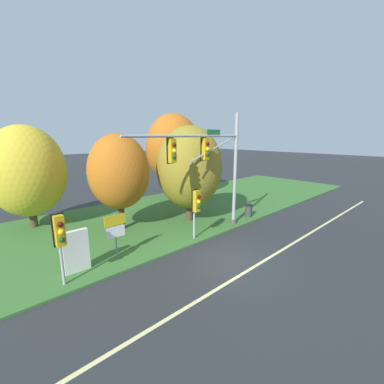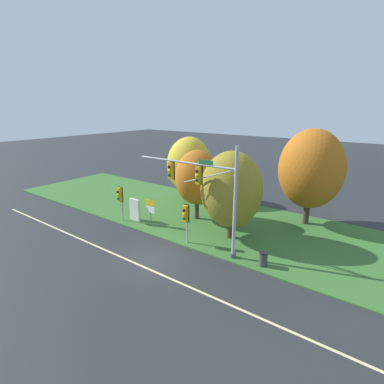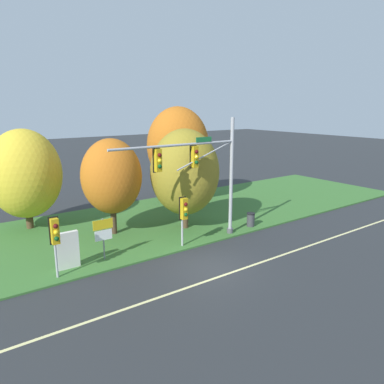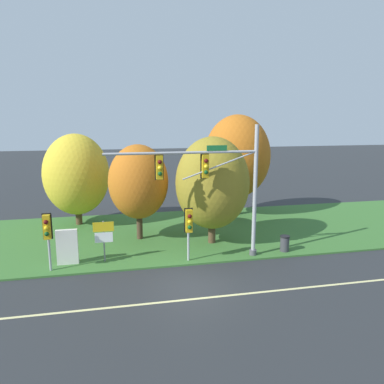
{
  "view_description": "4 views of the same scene",
  "coord_description": "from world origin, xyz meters",
  "px_view_note": "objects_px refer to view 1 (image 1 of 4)",
  "views": [
    {
      "loc": [
        -9.46,
        -7.23,
        6.04
      ],
      "look_at": [
        0.86,
        3.83,
        2.67
      ],
      "focal_mm": 24.0,
      "sensor_mm": 36.0,
      "label": 1
    },
    {
      "loc": [
        12.55,
        -12.73,
        9.71
      ],
      "look_at": [
        -0.24,
        4.33,
        3.54
      ],
      "focal_mm": 28.0,
      "sensor_mm": 36.0,
      "label": 2
    },
    {
      "loc": [
        -11.35,
        -13.96,
        8.15
      ],
      "look_at": [
        2.02,
        4.45,
        2.82
      ],
      "focal_mm": 35.0,
      "sensor_mm": 36.0,
      "label": 3
    },
    {
      "loc": [
        -3.58,
        -15.91,
        7.76
      ],
      "look_at": [
        0.64,
        3.69,
        3.77
      ],
      "focal_mm": 35.0,
      "sensor_mm": 36.0,
      "label": 4
    }
  ],
  "objects_px": {
    "tree_behind_signpost": "(189,168)",
    "pedestrian_signal_near_kerb": "(60,235)",
    "traffic_signal_mast": "(212,160)",
    "tree_mid_verge": "(173,149)",
    "route_sign_post": "(116,229)",
    "trash_bin": "(248,210)",
    "tree_nearest_road": "(27,172)",
    "pedestrian_signal_further_along": "(196,204)",
    "tree_left_of_mast": "(119,172)",
    "info_kiosk": "(76,251)"
  },
  "relations": [
    {
      "from": "pedestrian_signal_near_kerb",
      "to": "trash_bin",
      "type": "relative_size",
      "value": 3.26
    },
    {
      "from": "info_kiosk",
      "to": "trash_bin",
      "type": "xyz_separation_m",
      "value": [
        12.16,
        -0.6,
        -0.47
      ]
    },
    {
      "from": "tree_mid_verge",
      "to": "route_sign_post",
      "type": "bearing_deg",
      "value": -141.48
    },
    {
      "from": "traffic_signal_mast",
      "to": "info_kiosk",
      "type": "relative_size",
      "value": 4.36
    },
    {
      "from": "pedestrian_signal_further_along",
      "to": "tree_left_of_mast",
      "type": "height_order",
      "value": "tree_left_of_mast"
    },
    {
      "from": "traffic_signal_mast",
      "to": "tree_mid_verge",
      "type": "xyz_separation_m",
      "value": [
        4.23,
        8.91,
        0.21
      ]
    },
    {
      "from": "pedestrian_signal_further_along",
      "to": "tree_mid_verge",
      "type": "height_order",
      "value": "tree_mid_verge"
    },
    {
      "from": "tree_left_of_mast",
      "to": "trash_bin",
      "type": "height_order",
      "value": "tree_left_of_mast"
    },
    {
      "from": "traffic_signal_mast",
      "to": "tree_behind_signpost",
      "type": "distance_m",
      "value": 2.74
    },
    {
      "from": "info_kiosk",
      "to": "trash_bin",
      "type": "height_order",
      "value": "info_kiosk"
    },
    {
      "from": "tree_left_of_mast",
      "to": "trash_bin",
      "type": "xyz_separation_m",
      "value": [
        8.09,
        -4.12,
        -3.24
      ]
    },
    {
      "from": "tree_nearest_road",
      "to": "route_sign_post",
      "type": "bearing_deg",
      "value": -76.12
    },
    {
      "from": "pedestrian_signal_near_kerb",
      "to": "tree_mid_verge",
      "type": "bearing_deg",
      "value": 34.9
    },
    {
      "from": "pedestrian_signal_near_kerb",
      "to": "tree_behind_signpost",
      "type": "distance_m",
      "value": 9.7
    },
    {
      "from": "traffic_signal_mast",
      "to": "info_kiosk",
      "type": "height_order",
      "value": "traffic_signal_mast"
    },
    {
      "from": "pedestrian_signal_further_along",
      "to": "tree_behind_signpost",
      "type": "height_order",
      "value": "tree_behind_signpost"
    },
    {
      "from": "pedestrian_signal_further_along",
      "to": "tree_behind_signpost",
      "type": "relative_size",
      "value": 0.45
    },
    {
      "from": "route_sign_post",
      "to": "trash_bin",
      "type": "height_order",
      "value": "route_sign_post"
    },
    {
      "from": "tree_nearest_road",
      "to": "tree_mid_verge",
      "type": "bearing_deg",
      "value": 1.4
    },
    {
      "from": "tree_nearest_road",
      "to": "tree_behind_signpost",
      "type": "height_order",
      "value": "same"
    },
    {
      "from": "pedestrian_signal_further_along",
      "to": "tree_left_of_mast",
      "type": "bearing_deg",
      "value": 117.0
    },
    {
      "from": "tree_nearest_road",
      "to": "tree_behind_signpost",
      "type": "bearing_deg",
      "value": -35.49
    },
    {
      "from": "tree_behind_signpost",
      "to": "pedestrian_signal_near_kerb",
      "type": "bearing_deg",
      "value": -163.71
    },
    {
      "from": "tree_mid_verge",
      "to": "trash_bin",
      "type": "height_order",
      "value": "tree_mid_verge"
    },
    {
      "from": "traffic_signal_mast",
      "to": "pedestrian_signal_near_kerb",
      "type": "xyz_separation_m",
      "value": [
        -8.67,
        -0.1,
        -2.29
      ]
    },
    {
      "from": "pedestrian_signal_further_along",
      "to": "tree_nearest_road",
      "type": "height_order",
      "value": "tree_nearest_road"
    },
    {
      "from": "pedestrian_signal_near_kerb",
      "to": "trash_bin",
      "type": "xyz_separation_m",
      "value": [
        12.94,
        0.29,
        -1.72
      ]
    },
    {
      "from": "traffic_signal_mast",
      "to": "tree_nearest_road",
      "type": "height_order",
      "value": "traffic_signal_mast"
    },
    {
      "from": "traffic_signal_mast",
      "to": "tree_left_of_mast",
      "type": "relative_size",
      "value": 1.37
    },
    {
      "from": "tree_nearest_road",
      "to": "tree_mid_verge",
      "type": "distance_m",
      "value": 12.21
    },
    {
      "from": "pedestrian_signal_further_along",
      "to": "tree_mid_verge",
      "type": "relative_size",
      "value": 0.37
    },
    {
      "from": "route_sign_post",
      "to": "tree_mid_verge",
      "type": "relative_size",
      "value": 0.28
    },
    {
      "from": "tree_nearest_road",
      "to": "tree_behind_signpost",
      "type": "distance_m",
      "value": 10.37
    },
    {
      "from": "tree_left_of_mast",
      "to": "info_kiosk",
      "type": "distance_m",
      "value": 6.05
    },
    {
      "from": "tree_behind_signpost",
      "to": "trash_bin",
      "type": "distance_m",
      "value": 5.54
    },
    {
      "from": "pedestrian_signal_further_along",
      "to": "info_kiosk",
      "type": "relative_size",
      "value": 1.56
    },
    {
      "from": "pedestrian_signal_further_along",
      "to": "route_sign_post",
      "type": "height_order",
      "value": "pedestrian_signal_further_along"
    },
    {
      "from": "trash_bin",
      "to": "pedestrian_signal_further_along",
      "type": "bearing_deg",
      "value": -175.95
    },
    {
      "from": "pedestrian_signal_further_along",
      "to": "trash_bin",
      "type": "xyz_separation_m",
      "value": [
        5.79,
        0.41,
        -1.65
      ]
    },
    {
      "from": "pedestrian_signal_near_kerb",
      "to": "traffic_signal_mast",
      "type": "bearing_deg",
      "value": 0.63
    },
    {
      "from": "traffic_signal_mast",
      "to": "tree_left_of_mast",
      "type": "xyz_separation_m",
      "value": [
        -3.83,
        4.31,
        -0.77
      ]
    },
    {
      "from": "route_sign_post",
      "to": "trash_bin",
      "type": "distance_m",
      "value": 10.33
    },
    {
      "from": "pedestrian_signal_further_along",
      "to": "route_sign_post",
      "type": "bearing_deg",
      "value": 167.53
    },
    {
      "from": "pedestrian_signal_near_kerb",
      "to": "trash_bin",
      "type": "distance_m",
      "value": 13.06
    },
    {
      "from": "tree_left_of_mast",
      "to": "info_kiosk",
      "type": "xyz_separation_m",
      "value": [
        -4.07,
        -3.52,
        -2.76
      ]
    },
    {
      "from": "pedestrian_signal_near_kerb",
      "to": "route_sign_post",
      "type": "bearing_deg",
      "value": 17.88
    },
    {
      "from": "pedestrian_signal_near_kerb",
      "to": "route_sign_post",
      "type": "xyz_separation_m",
      "value": [
        2.68,
        0.87,
        -0.69
      ]
    },
    {
      "from": "tree_nearest_road",
      "to": "pedestrian_signal_further_along",
      "type": "bearing_deg",
      "value": -54.03
    },
    {
      "from": "route_sign_post",
      "to": "tree_nearest_road",
      "type": "height_order",
      "value": "tree_nearest_road"
    },
    {
      "from": "tree_behind_signpost",
      "to": "info_kiosk",
      "type": "xyz_separation_m",
      "value": [
        -8.41,
        -1.8,
        -2.82
      ]
    }
  ]
}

